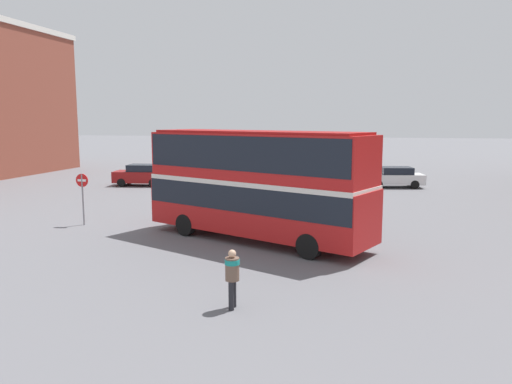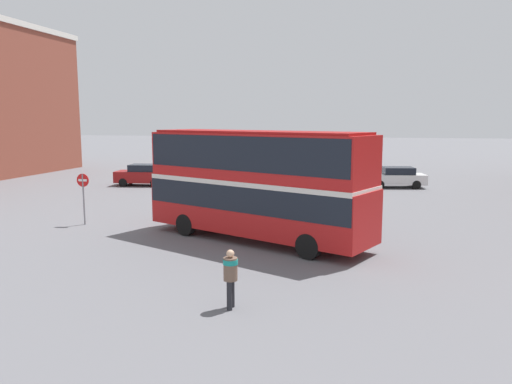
{
  "view_description": "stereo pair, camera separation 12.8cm",
  "coord_description": "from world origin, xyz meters",
  "px_view_note": "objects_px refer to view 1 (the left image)",
  "views": [
    {
      "loc": [
        4.93,
        -20.92,
        5.1
      ],
      "look_at": [
        0.44,
        -0.84,
        2.07
      ],
      "focal_mm": 35.0,
      "sensor_mm": 36.0,
      "label": 1
    },
    {
      "loc": [
        5.05,
        -20.89,
        5.1
      ],
      "look_at": [
        0.44,
        -0.84,
        2.07
      ],
      "focal_mm": 35.0,
      "sensor_mm": 36.0,
      "label": 2
    }
  ],
  "objects_px": {
    "no_entry_sign": "(82,191)",
    "parked_car_kerb_far": "(395,177)",
    "double_decker_bus": "(256,179)",
    "parked_car_kerb_near": "(141,175)",
    "pedestrian_foreground": "(232,273)"
  },
  "relations": [
    {
      "from": "parked_car_kerb_far",
      "to": "double_decker_bus",
      "type": "bearing_deg",
      "value": 60.22
    },
    {
      "from": "double_decker_bus",
      "to": "parked_car_kerb_near",
      "type": "bearing_deg",
      "value": 153.42
    },
    {
      "from": "no_entry_sign",
      "to": "double_decker_bus",
      "type": "bearing_deg",
      "value": -8.08
    },
    {
      "from": "parked_car_kerb_near",
      "to": "no_entry_sign",
      "type": "bearing_deg",
      "value": 97.59
    },
    {
      "from": "no_entry_sign",
      "to": "parked_car_kerb_far",
      "type": "bearing_deg",
      "value": 48.14
    },
    {
      "from": "parked_car_kerb_near",
      "to": "no_entry_sign",
      "type": "height_order",
      "value": "no_entry_sign"
    },
    {
      "from": "parked_car_kerb_far",
      "to": "no_entry_sign",
      "type": "xyz_separation_m",
      "value": [
        -15.37,
        -17.16,
        0.9
      ]
    },
    {
      "from": "no_entry_sign",
      "to": "parked_car_kerb_near",
      "type": "bearing_deg",
      "value": 104.58
    },
    {
      "from": "double_decker_bus",
      "to": "no_entry_sign",
      "type": "height_order",
      "value": "double_decker_bus"
    },
    {
      "from": "pedestrian_foreground",
      "to": "parked_car_kerb_near",
      "type": "xyz_separation_m",
      "value": [
        -13.51,
        22.76,
        -0.18
      ]
    },
    {
      "from": "parked_car_kerb_far",
      "to": "pedestrian_foreground",
      "type": "bearing_deg",
      "value": 67.83
    },
    {
      "from": "no_entry_sign",
      "to": "pedestrian_foreground",
      "type": "bearing_deg",
      "value": -41.83
    },
    {
      "from": "parked_car_kerb_near",
      "to": "pedestrian_foreground",
      "type": "bearing_deg",
      "value": 113.69
    },
    {
      "from": "pedestrian_foreground",
      "to": "no_entry_sign",
      "type": "relative_size",
      "value": 0.66
    },
    {
      "from": "parked_car_kerb_far",
      "to": "parked_car_kerb_near",
      "type": "bearing_deg",
      "value": -0.56
    }
  ]
}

